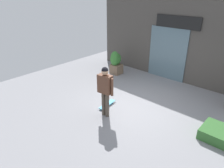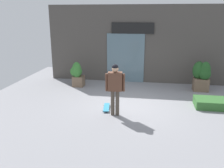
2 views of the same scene
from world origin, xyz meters
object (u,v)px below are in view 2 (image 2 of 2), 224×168
Objects in this scene: skateboard at (106,107)px; planter_box_left at (77,73)px; skateboarder at (115,84)px; planter_box_right at (202,75)px.

skateboard is 0.71× the size of planter_box_left.
skateboarder reaches higher than skateboard.
planter_box_left is (-1.95, 2.70, 0.58)m from skateboard.
skateboarder is 1.22m from skateboard.
planter_box_right is (5.73, 0.20, 0.08)m from planter_box_left.
skateboard is 0.63× the size of planter_box_right.
skateboarder reaches higher than planter_box_left.
planter_box_left is 5.74m from planter_box_right.
planter_box_left is at bearing 30.74° from skateboarder.
planter_box_left is 0.88× the size of planter_box_right.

